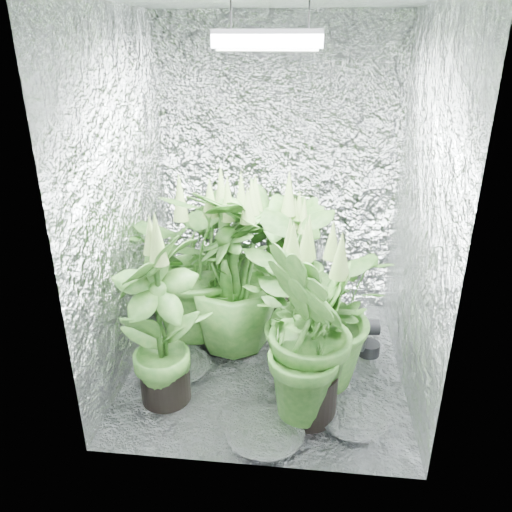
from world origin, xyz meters
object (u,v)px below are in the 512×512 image
Objects in this scene: plant_c at (296,261)px; plant_e at (313,311)px; grow_lamp at (269,40)px; plant_d at (233,273)px; plant_b at (269,258)px; plant_f at (160,321)px; plant_g at (311,335)px; circulation_fan at (365,334)px; plant_a at (202,261)px.

plant_e is (0.12, -0.81, 0.07)m from plant_c.
grow_lamp is at bearing -102.69° from plant_c.
grow_lamp is 0.45× the size of plant_d.
plant_e is (0.49, -0.34, -0.04)m from plant_d.
plant_b is 1.00× the size of plant_f.
plant_g is at bearing -83.97° from plant_c.
circulation_fan is at bearing 25.95° from plant_f.
plant_b is 0.74m from plant_e.
plant_g reaches higher than plant_b.
plant_f is at bearing -118.38° from plant_d.
plant_c is at bearing 96.03° from plant_g.
plant_c is (0.59, 0.33, -0.12)m from plant_a.
plant_a is (-0.44, 0.31, -1.29)m from grow_lamp.
circulation_fan is (0.63, -0.34, -0.33)m from plant_b.
plant_g is (0.70, -0.73, -0.04)m from plant_a.
plant_d reaches higher than plant_f.
plant_b is at bearing 106.96° from plant_g.
plant_b is at bearing 61.17° from plant_f.
plant_b is at bearing -143.71° from plant_c.
plant_c is at bearing 98.52° from plant_e.
plant_d is 1.11× the size of plant_e.
plant_g is (0.48, -0.60, -0.03)m from plant_d.
plant_d is 0.60m from plant_e.
plant_f is 0.78m from plant_g.
plant_e is 2.88× the size of circulation_fan.
plant_d is 3.19× the size of circulation_fan.
circulation_fan is (0.35, 0.59, -0.34)m from plant_g.
grow_lamp is 1.34m from plant_d.
plant_f reaches higher than plant_c.
plant_d is at bearing -31.21° from plant_a.
circulation_fan is at bearing -45.80° from plant_c.
plant_d is at bearing 145.19° from plant_e.
plant_c is at bearing 51.93° from plant_d.
plant_a reaches higher than plant_b.
circulation_fan is (1.05, -0.14, -0.38)m from plant_a.
plant_d is at bearing 61.62° from plant_f.
plant_g is 3.07× the size of circulation_fan.
plant_b is 1.06× the size of plant_e.
grow_lamp is 0.44× the size of plant_a.
plant_a is at bearing 133.82° from plant_g.
plant_d is (0.22, -0.13, -0.01)m from plant_a.
plant_f is at bearing -158.55° from circulation_fan.
plant_e is at bearing -139.71° from circulation_fan.
plant_g reaches higher than plant_f.
circulation_fan is (0.60, 0.17, -1.68)m from grow_lamp.
plant_a reaches higher than plant_e.
plant_c is (0.17, 0.13, -0.07)m from plant_b.
plant_c is 0.85× the size of plant_f.
plant_a is 0.69m from plant_c.
circulation_fan is at bearing 44.79° from plant_e.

